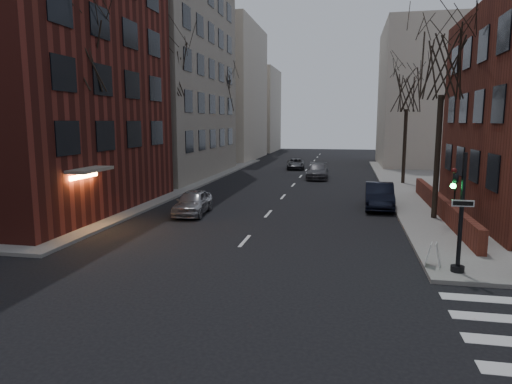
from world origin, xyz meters
TOP-DOWN VIEW (x-y plane):
  - building_left_tan at (-17.00, 34.00)m, footprint 18.00×18.00m
  - low_wall_right at (9.30, 19.00)m, footprint 0.35×16.00m
  - building_distant_la at (-15.00, 55.00)m, footprint 14.00×16.00m
  - building_distant_ra at (15.00, 50.00)m, footprint 14.00×14.00m
  - building_distant_lb at (-13.00, 72.00)m, footprint 10.00×12.00m
  - traffic_signal at (7.94, 8.99)m, footprint 0.76×0.44m
  - tree_left_a at (-8.80, 14.00)m, footprint 4.18×4.18m
  - tree_left_b at (-8.80, 26.00)m, footprint 4.40×4.40m
  - tree_left_c at (-8.80, 40.00)m, footprint 3.96×3.96m
  - tree_right_a at (8.80, 18.00)m, footprint 3.96×3.96m
  - tree_right_b at (8.80, 32.00)m, footprint 3.74×3.74m
  - streetlamp_near at (-8.20, 22.00)m, footprint 0.36×0.36m
  - streetlamp_far at (-8.20, 42.00)m, footprint 0.36×0.36m
  - parked_sedan at (6.20, 20.93)m, footprint 1.73×4.64m
  - car_lane_silver at (-4.11, 17.09)m, footprint 1.87×4.08m
  - car_lane_gray at (1.66, 34.55)m, footprint 2.03×4.77m
  - car_lane_far at (-1.22, 42.60)m, footprint 2.28×4.23m
  - sandwich_board at (7.30, 9.50)m, footprint 0.48×0.58m

SIDE VIEW (x-z plane):
  - sandwich_board at x=7.30m, z-range 0.15..0.97m
  - car_lane_far at x=-1.22m, z-range 0.00..1.13m
  - low_wall_right at x=9.30m, z-range 0.15..1.15m
  - car_lane_silver at x=-4.11m, z-range 0.00..1.35m
  - car_lane_gray at x=1.66m, z-range 0.00..1.37m
  - parked_sedan at x=6.20m, z-range 0.00..1.52m
  - traffic_signal at x=7.94m, z-range -0.09..3.91m
  - streetlamp_near at x=-8.20m, z-range 1.10..7.38m
  - streetlamp_far at x=-8.20m, z-range 1.10..7.38m
  - building_distant_lb at x=-13.00m, z-range 0.00..14.00m
  - tree_right_b at x=8.80m, z-range 3.00..12.18m
  - building_distant_ra at x=15.00m, z-range 0.00..16.00m
  - tree_left_c at x=-8.80m, z-range 3.17..12.89m
  - tree_right_a at x=8.80m, z-range 3.17..12.89m
  - tree_left_a at x=-8.80m, z-range 3.34..13.60m
  - tree_left_b at x=-8.80m, z-range 3.51..14.31m
  - building_distant_la at x=-15.00m, z-range 0.00..18.00m
  - building_left_tan at x=-17.00m, z-range 0.00..28.00m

